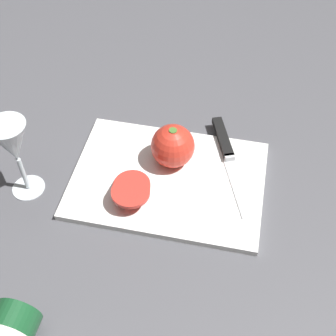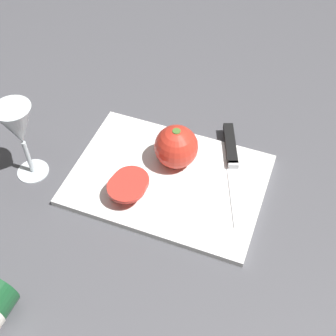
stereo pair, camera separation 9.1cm
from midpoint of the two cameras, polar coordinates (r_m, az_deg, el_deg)
ground_plane at (r=0.97m, az=0.84°, el=-0.01°), size 3.00×3.00×0.00m
cutting_board at (r=0.94m, az=2.77°, el=-1.61°), size 0.38×0.27×0.01m
wine_glass at (r=0.90m, az=-15.05°, el=4.53°), size 0.07×0.07×0.18m
whole_tomato at (r=0.93m, az=3.81°, el=2.45°), size 0.09×0.09×0.09m
knife at (r=0.98m, az=10.40°, el=1.53°), size 0.12×0.25×0.01m
tomato_slice_stack_near at (r=0.90m, az=-1.95°, el=-2.13°), size 0.08×0.11×0.04m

